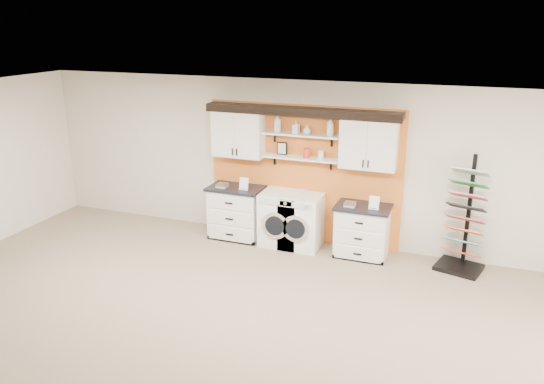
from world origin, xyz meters
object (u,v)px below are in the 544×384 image
at_px(washer, 282,218).
at_px(sample_rack, 463,236).
at_px(dryer, 302,221).
at_px(base_cabinet_left, 237,212).
at_px(base_cabinet_right, 362,231).

distance_m(washer, sample_rack, 2.96).
xyz_separation_m(washer, dryer, (0.36, 0.00, -0.01)).
distance_m(base_cabinet_left, base_cabinet_right, 2.26).
bearing_deg(base_cabinet_right, base_cabinet_left, -180.00).
height_order(base_cabinet_left, sample_rack, sample_rack).
xyz_separation_m(base_cabinet_left, dryer, (1.22, -0.00, -0.01)).
xyz_separation_m(base_cabinet_right, washer, (-1.40, -0.00, 0.04)).
bearing_deg(dryer, sample_rack, 0.89).
bearing_deg(washer, sample_rack, 0.78).
bearing_deg(sample_rack, base_cabinet_left, -164.26).
height_order(base_cabinet_left, dryer, base_cabinet_left).
relative_size(base_cabinet_left, dryer, 1.04).
distance_m(base_cabinet_right, washer, 1.40).
relative_size(base_cabinet_right, sample_rack, 0.49).
bearing_deg(washer, base_cabinet_right, 0.14).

